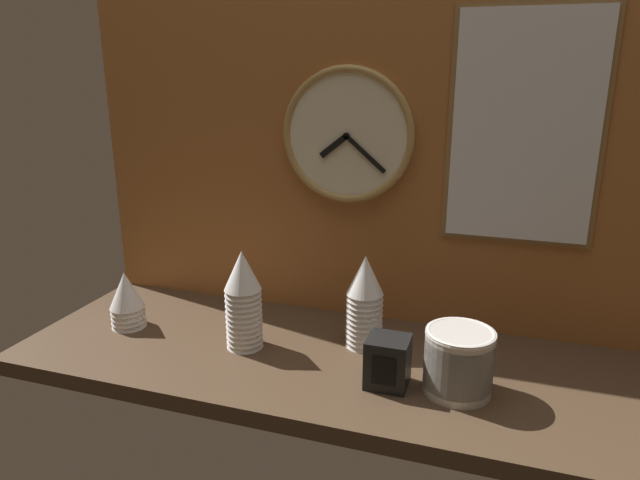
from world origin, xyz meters
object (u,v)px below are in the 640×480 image
at_px(cup_stack_center_right, 365,302).
at_px(menu_board, 525,128).
at_px(cup_stack_center_left, 243,300).
at_px(bowl_stack_right, 459,360).
at_px(wall_clock, 347,136).
at_px(napkin_dispenser, 388,362).
at_px(cup_stack_far_left, 127,300).

xyz_separation_m(cup_stack_center_right, menu_board, (0.33, 0.17, 0.41)).
relative_size(cup_stack_center_left, bowl_stack_right, 1.70).
distance_m(wall_clock, menu_board, 0.43).
relative_size(bowl_stack_right, napkin_dispenser, 1.33).
relative_size(cup_stack_center_left, cup_stack_center_right, 1.06).
bearing_deg(cup_stack_center_left, bowl_stack_right, -5.00).
height_order(cup_stack_center_left, napkin_dispenser, cup_stack_center_left).
distance_m(cup_stack_center_left, bowl_stack_right, 0.53).
relative_size(cup_stack_far_left, menu_board, 0.27).
bearing_deg(menu_board, bowl_stack_right, -106.11).
bearing_deg(cup_stack_far_left, menu_board, 15.30).
xyz_separation_m(wall_clock, menu_board, (0.43, 0.01, 0.03)).
relative_size(wall_clock, menu_board, 0.63).
relative_size(cup_stack_center_right, menu_board, 0.42).
relative_size(bowl_stack_right, menu_board, 0.26).
height_order(cup_stack_center_right, bowl_stack_right, cup_stack_center_right).
distance_m(cup_stack_center_left, wall_clock, 0.49).
bearing_deg(menu_board, cup_stack_center_left, -156.33).
distance_m(bowl_stack_right, menu_board, 0.56).
distance_m(cup_stack_center_right, menu_board, 0.56).
distance_m(bowl_stack_right, napkin_dispenser, 0.15).
relative_size(cup_stack_far_left, wall_clock, 0.44).
bearing_deg(napkin_dispenser, cup_stack_center_left, 170.02).
bearing_deg(menu_board, cup_stack_center_right, -152.83).
xyz_separation_m(bowl_stack_right, napkin_dispenser, (-0.15, -0.02, -0.02)).
xyz_separation_m(cup_stack_far_left, napkin_dispenser, (0.72, -0.07, -0.02)).
relative_size(cup_stack_center_right, napkin_dispenser, 2.13).
bearing_deg(napkin_dispenser, cup_stack_center_right, 119.87).
height_order(menu_board, napkin_dispenser, menu_board).
bearing_deg(bowl_stack_right, cup_stack_center_left, 175.00).
bearing_deg(cup_stack_far_left, wall_clock, 25.50).
bearing_deg(napkin_dispenser, bowl_stack_right, 7.77).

